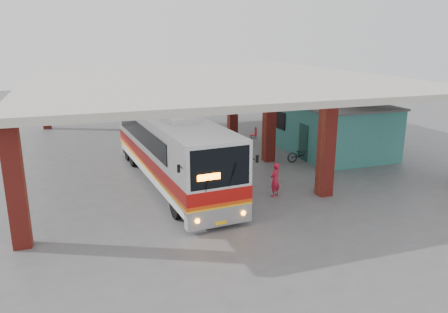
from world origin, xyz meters
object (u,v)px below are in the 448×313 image
coach_bus (171,148)px  red_chair (255,133)px  pedestrian (275,180)px  motorcycle (302,154)px

coach_bus → red_chair: bearing=40.5°
coach_bus → pedestrian: 5.31m
pedestrian → red_chair: size_ratio=2.05×
pedestrian → coach_bus: bearing=-72.0°
coach_bus → red_chair: coach_bus is taller
coach_bus → pedestrian: size_ratio=7.96×
coach_bus → motorcycle: size_ratio=7.18×
pedestrian → red_chair: pedestrian is taller
coach_bus → red_chair: (7.68, 7.68, -1.43)m
motorcycle → pedestrian: 6.02m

